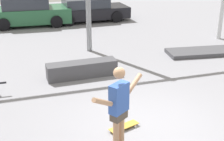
# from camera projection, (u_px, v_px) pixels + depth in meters

# --- Properties ---
(ground_plane) EXTENTS (36.00, 36.00, 0.00)m
(ground_plane) POSITION_uv_depth(u_px,v_px,m) (147.00, 125.00, 7.32)
(ground_plane) COLOR gray
(skateboarder) EXTENTS (1.32, 0.95, 1.80)m
(skateboarder) POSITION_uv_depth(u_px,v_px,m) (119.00, 105.00, 6.16)
(skateboarder) COLOR tan
(skateboarder) RESTS_ON ground_plane
(skateboard) EXTENTS (0.77, 0.43, 0.08)m
(skateboard) POSITION_uv_depth(u_px,v_px,m) (124.00, 126.00, 7.16)
(skateboard) COLOR gold
(skateboard) RESTS_ON ground_plane
(grind_box) EXTENTS (2.25, 0.60, 0.50)m
(grind_box) POSITION_uv_depth(u_px,v_px,m) (82.00, 69.00, 9.96)
(grind_box) COLOR #47474C
(grind_box) RESTS_ON ground_plane
(manual_pad) EXTENTS (2.73, 1.34, 0.15)m
(manual_pad) POSITION_uv_depth(u_px,v_px,m) (201.00, 52.00, 12.12)
(manual_pad) COLOR #47474C
(manual_pad) RESTS_ON ground_plane
(parked_car_green) EXTENTS (4.25, 2.19, 1.50)m
(parked_car_green) POSITION_uv_depth(u_px,v_px,m) (29.00, 12.00, 16.30)
(parked_car_green) COLOR #28603D
(parked_car_green) RESTS_ON ground_plane
(parked_car_black) EXTENTS (4.38, 2.12, 1.27)m
(parked_car_black) POSITION_uv_depth(u_px,v_px,m) (88.00, 10.00, 17.31)
(parked_car_black) COLOR black
(parked_car_black) RESTS_ON ground_plane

